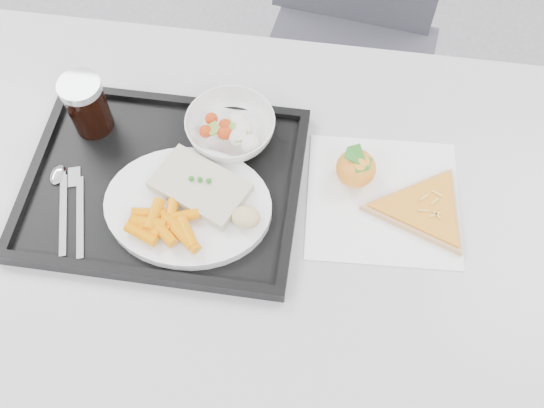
# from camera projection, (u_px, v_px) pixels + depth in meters

# --- Properties ---
(room) EXTENTS (6.04, 7.04, 2.84)m
(room) POSITION_uv_depth(u_px,v_px,m) (146.00, 124.00, 0.27)
(room) COLOR gray
(room) RESTS_ON ground
(table) EXTENTS (1.20, 0.80, 0.75)m
(table) POSITION_uv_depth(u_px,v_px,m) (263.00, 237.00, 1.04)
(table) COLOR #ACACAE
(table) RESTS_ON ground
(chair) EXTENTS (0.47, 0.47, 0.93)m
(chair) POSITION_uv_depth(u_px,v_px,m) (349.00, 27.00, 1.49)
(chair) COLOR #3C3B43
(chair) RESTS_ON ground
(tray) EXTENTS (0.45, 0.35, 0.03)m
(tray) POSITION_uv_depth(u_px,v_px,m) (164.00, 184.00, 1.01)
(tray) COLOR black
(tray) RESTS_ON table
(dinner_plate) EXTENTS (0.27, 0.27, 0.02)m
(dinner_plate) POSITION_uv_depth(u_px,v_px,m) (188.00, 206.00, 0.97)
(dinner_plate) COLOR white
(dinner_plate) RESTS_ON tray
(fish_fillet) EXTENTS (0.17, 0.14, 0.03)m
(fish_fillet) POSITION_uv_depth(u_px,v_px,m) (200.00, 186.00, 0.97)
(fish_fillet) COLOR beige
(fish_fillet) RESTS_ON dinner_plate
(bread_roll) EXTENTS (0.05, 0.05, 0.03)m
(bread_roll) POSITION_uv_depth(u_px,v_px,m) (246.00, 217.00, 0.93)
(bread_roll) COLOR #E7CE7F
(bread_roll) RESTS_ON dinner_plate
(salad_bowl) EXTENTS (0.15, 0.15, 0.05)m
(salad_bowl) POSITION_uv_depth(u_px,v_px,m) (231.00, 128.00, 1.03)
(salad_bowl) COLOR white
(salad_bowl) RESTS_ON tray
(cola_glass) EXTENTS (0.07, 0.07, 0.11)m
(cola_glass) POSITION_uv_depth(u_px,v_px,m) (87.00, 104.00, 1.01)
(cola_glass) COLOR black
(cola_glass) RESTS_ON tray
(cutlery) EXTENTS (0.11, 0.17, 0.01)m
(cutlery) POSITION_uv_depth(u_px,v_px,m) (67.00, 198.00, 0.99)
(cutlery) COLOR silver
(cutlery) RESTS_ON tray
(napkin) EXTENTS (0.26, 0.25, 0.00)m
(napkin) POSITION_uv_depth(u_px,v_px,m) (383.00, 199.00, 1.00)
(napkin) COLOR white
(napkin) RESTS_ON table
(tangerine) EXTENTS (0.07, 0.07, 0.07)m
(tangerine) POSITION_uv_depth(u_px,v_px,m) (356.00, 168.00, 0.99)
(tangerine) COLOR #FA9E08
(tangerine) RESTS_ON napkin
(pizza_slice) EXTENTS (0.23, 0.23, 0.02)m
(pizza_slice) POSITION_uv_depth(u_px,v_px,m) (424.00, 209.00, 0.98)
(pizza_slice) COLOR tan
(pizza_slice) RESTS_ON napkin
(carrot_pile) EXTENTS (0.12, 0.09, 0.03)m
(carrot_pile) POSITION_uv_depth(u_px,v_px,m) (163.00, 224.00, 0.93)
(carrot_pile) COLOR orange
(carrot_pile) RESTS_ON dinner_plate
(salad_contents) EXTENTS (0.10, 0.08, 0.03)m
(salad_contents) POSITION_uv_depth(u_px,v_px,m) (235.00, 132.00, 1.01)
(salad_contents) COLOR #BB330C
(salad_contents) RESTS_ON salad_bowl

